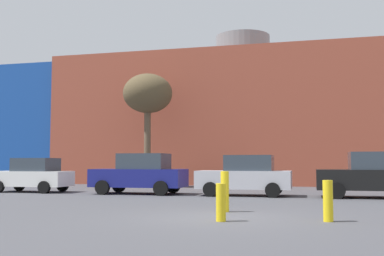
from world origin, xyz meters
The scene contains 10 objects.
ground_plane centered at (0.00, 0.00, 0.00)m, with size 200.00×200.00×0.00m, color #47474C.
building_backdrop centered at (-2.39, 22.24, 4.43)m, with size 45.03×11.02×10.87m.
parked_car_0 centered at (-10.82, 8.21, 0.82)m, with size 3.83×1.88×1.66m.
parked_car_1 centered at (-5.23, 8.21, 0.92)m, with size 4.27×2.10×1.85m.
parked_car_2 centered at (-0.37, 8.21, 0.87)m, with size 4.06×1.99×1.76m.
parked_car_3 centered at (4.84, 8.21, 0.93)m, with size 4.31×2.11×1.87m.
bare_tree_0 centered at (-6.96, 14.00, 5.45)m, with size 2.94×2.94×6.73m.
bollard_yellow_0 centered at (2.80, -0.28, 0.50)m, with size 0.24×0.24×1.00m, color yellow.
bollard_yellow_1 centered at (0.27, -0.87, 0.46)m, with size 0.24×0.24×0.92m, color yellow.
bollard_yellow_2 centered at (-0.04, 1.36, 0.59)m, with size 0.24×0.24×1.18m, color yellow.
Camera 1 is at (2.43, -12.26, 1.42)m, focal length 44.00 mm.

